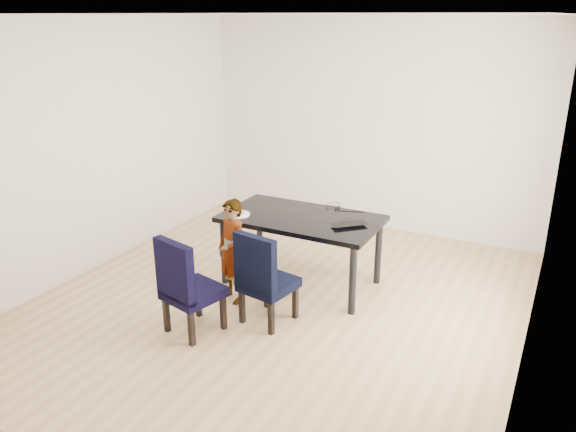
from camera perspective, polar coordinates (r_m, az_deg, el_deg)
The scene contains 14 objects.
floor at distance 5.65m, azimuth -0.94°, elevation -8.81°, with size 4.50×5.00×0.01m, color tan.
ceiling at distance 4.96m, azimuth -1.13°, elevation 19.86°, with size 4.50×5.00×0.01m, color white.
wall_back at distance 7.39m, azimuth 8.36°, elevation 9.04°, with size 4.50×0.01×2.70m, color white.
wall_front at distance 3.29m, azimuth -22.32°, elevation -5.92°, with size 4.50×0.01×2.70m, color silver.
wall_left at distance 6.50m, azimuth -18.94°, elevation 6.73°, with size 0.01×5.00×2.70m, color white.
wall_right at distance 4.57m, azimuth 24.73°, elevation 0.76°, with size 0.01×5.00×2.70m, color white.
dining_table at distance 5.88m, azimuth 1.35°, elevation -3.48°, with size 1.60×0.90×0.75m, color black.
chair_left at distance 5.05m, azimuth -9.61°, elevation -6.85°, with size 0.44×0.46×0.92m, color black.
chair_right at distance 5.14m, azimuth -1.99°, elevation -6.14°, with size 0.43×0.45×0.90m, color black.
child at distance 5.50m, azimuth -5.68°, elevation -3.59°, with size 0.38×0.25×1.05m, color #E24A13.
plate at distance 5.81m, azimuth -5.06°, elevation 0.17°, with size 0.24×0.24×0.01m, color white.
sandwich at distance 5.80m, azimuth -5.04°, elevation 0.51°, with size 0.14×0.06×0.05m, color #C07F44.
laptop at distance 5.55m, azimuth 6.05°, elevation -0.72°, with size 0.35×0.22×0.03m, color black.
cable_tangle at distance 5.97m, azimuth 4.58°, elevation 0.70°, with size 0.16×0.16×0.01m, color black.
Camera 1 is at (2.36, -4.36, 2.69)m, focal length 35.00 mm.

